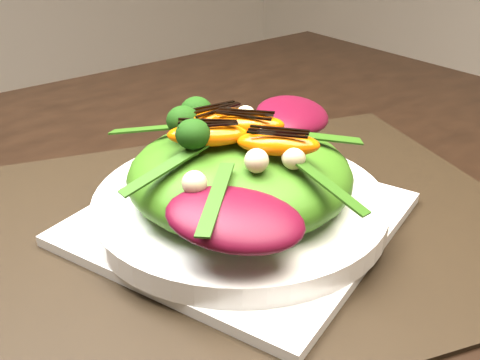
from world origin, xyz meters
TOP-DOWN VIEW (x-y plane):
  - placemat at (0.22, -0.06)m, footprint 0.61×0.53m
  - plate_base at (0.22, -0.06)m, footprint 0.31×0.31m
  - salad_bowl at (0.22, -0.06)m, footprint 0.34×0.34m
  - lettuce_mound at (0.22, -0.06)m, footprint 0.25×0.25m
  - radicchio_leaf at (0.29, -0.04)m, footprint 0.12×0.10m
  - orange_segment at (0.21, -0.04)m, footprint 0.07×0.04m
  - broccoli_floret at (0.14, -0.03)m, footprint 0.05×0.05m
  - macadamia_nut at (0.26, -0.11)m, footprint 0.02×0.02m
  - balsamic_drizzle at (0.21, -0.04)m, footprint 0.05×0.01m

SIDE VIEW (x-z plane):
  - placemat at x=0.22m, z-range 0.75..0.75m
  - plate_base at x=0.22m, z-range 0.75..0.76m
  - salad_bowl at x=0.22m, z-range 0.76..0.78m
  - lettuce_mound at x=0.22m, z-range 0.77..0.84m
  - radicchio_leaf at x=0.29m, z-range 0.82..0.85m
  - macadamia_nut at x=0.26m, z-range 0.83..0.85m
  - broccoli_floret at x=0.14m, z-range 0.82..0.86m
  - orange_segment at x=0.21m, z-range 0.84..0.85m
  - balsamic_drizzle at x=0.21m, z-range 0.85..0.86m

